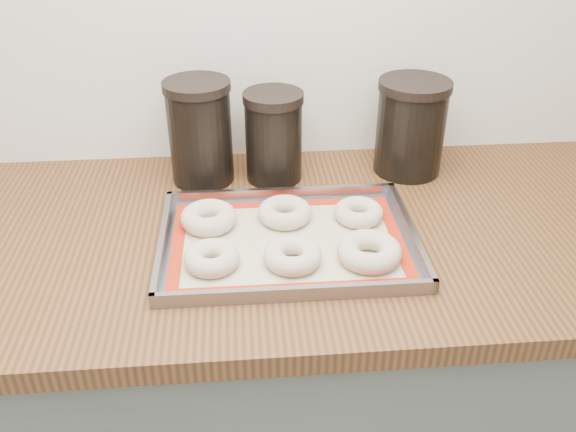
{
  "coord_description": "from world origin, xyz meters",
  "views": [
    {
      "loc": [
        -0.18,
        0.71,
        1.53
      ],
      "look_at": [
        -0.1,
        1.62,
        0.96
      ],
      "focal_mm": 38.0,
      "sensor_mm": 36.0,
      "label": 1
    }
  ],
  "objects": [
    {
      "name": "baking_tray",
      "position": [
        -0.1,
        1.62,
        0.91
      ],
      "size": [
        0.46,
        0.33,
        0.03
      ],
      "rotation": [
        0.0,
        0.0,
        -0.01
      ],
      "color": "gray",
      "rests_on": "countertop"
    },
    {
      "name": "bagel_front_left",
      "position": [
        -0.23,
        1.56,
        0.92
      ],
      "size": [
        0.11,
        0.11,
        0.03
      ],
      "primitive_type": "torus",
      "rotation": [
        0.0,
        0.0,
        0.22
      ],
      "color": "beige",
      "rests_on": "baking_mat"
    },
    {
      "name": "canister_left",
      "position": [
        -0.26,
        1.88,
        1.01
      ],
      "size": [
        0.14,
        0.14,
        0.22
      ],
      "color": "black",
      "rests_on": "countertop"
    },
    {
      "name": "bagel_front_mid",
      "position": [
        -0.1,
        1.55,
        0.92
      ],
      "size": [
        0.11,
        0.11,
        0.03
      ],
      "primitive_type": "torus",
      "rotation": [
        0.0,
        0.0,
        -0.07
      ],
      "color": "beige",
      "rests_on": "baking_mat"
    },
    {
      "name": "baking_mat",
      "position": [
        -0.1,
        1.62,
        0.9
      ],
      "size": [
        0.42,
        0.29,
        0.0
      ],
      "rotation": [
        0.0,
        0.0,
        -0.01
      ],
      "color": "#C6B793",
      "rests_on": "baking_tray"
    },
    {
      "name": "cabinet",
      "position": [
        0.0,
        1.68,
        0.43
      ],
      "size": [
        3.0,
        0.65,
        0.86
      ],
      "primitive_type": "cube",
      "color": "#566055",
      "rests_on": "floor"
    },
    {
      "name": "bagel_front_right",
      "position": [
        0.04,
        1.55,
        0.92
      ],
      "size": [
        0.12,
        0.12,
        0.04
      ],
      "primitive_type": "torus",
      "rotation": [
        0.0,
        0.0,
        0.06
      ],
      "color": "beige",
      "rests_on": "baking_mat"
    },
    {
      "name": "bagel_back_right",
      "position": [
        0.04,
        1.68,
        0.92
      ],
      "size": [
        0.11,
        0.11,
        0.03
      ],
      "primitive_type": "torus",
      "rotation": [
        0.0,
        0.0,
        0.13
      ],
      "color": "beige",
      "rests_on": "baking_mat"
    },
    {
      "name": "countertop",
      "position": [
        0.0,
        1.68,
        0.88
      ],
      "size": [
        3.06,
        0.68,
        0.04
      ],
      "primitive_type": "cube",
      "color": "brown",
      "rests_on": "cabinet"
    },
    {
      "name": "bagel_back_mid",
      "position": [
        -0.1,
        1.69,
        0.92
      ],
      "size": [
        0.11,
        0.11,
        0.03
      ],
      "primitive_type": "torus",
      "rotation": [
        0.0,
        0.0,
        -0.06
      ],
      "color": "beige",
      "rests_on": "baking_mat"
    },
    {
      "name": "bagel_back_left",
      "position": [
        -0.24,
        1.69,
        0.92
      ],
      "size": [
        0.12,
        0.12,
        0.04
      ],
      "primitive_type": "torus",
      "rotation": [
        0.0,
        0.0,
        -0.1
      ],
      "color": "beige",
      "rests_on": "baking_mat"
    },
    {
      "name": "canister_right",
      "position": [
        0.19,
        1.89,
        1.0
      ],
      "size": [
        0.15,
        0.15,
        0.21
      ],
      "color": "black",
      "rests_on": "countertop"
    },
    {
      "name": "canister_mid",
      "position": [
        -0.11,
        1.88,
        1.0
      ],
      "size": [
        0.12,
        0.12,
        0.19
      ],
      "color": "black",
      "rests_on": "countertop"
    }
  ]
}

